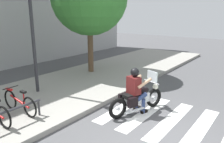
{
  "coord_description": "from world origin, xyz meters",
  "views": [
    {
      "loc": [
        -4.36,
        -2.12,
        2.98
      ],
      "look_at": [
        1.26,
        2.06,
        1.14
      ],
      "focal_mm": 35.86,
      "sensor_mm": 36.0,
      "label": 1
    }
  ],
  "objects_px": {
    "motorcycle": "(137,98)",
    "rider": "(136,87)",
    "bicycle_3": "(19,102)",
    "street_lamp": "(31,17)"
  },
  "relations": [
    {
      "from": "motorcycle",
      "to": "rider",
      "type": "relative_size",
      "value": 1.41
    },
    {
      "from": "rider",
      "to": "bicycle_3",
      "type": "xyz_separation_m",
      "value": [
        -2.29,
        2.51,
        -0.33
      ]
    },
    {
      "from": "rider",
      "to": "bicycle_3",
      "type": "bearing_deg",
      "value": 132.37
    },
    {
      "from": "motorcycle",
      "to": "bicycle_3",
      "type": "distance_m",
      "value": 3.47
    },
    {
      "from": "motorcycle",
      "to": "bicycle_3",
      "type": "xyz_separation_m",
      "value": [
        -2.36,
        2.54,
        0.03
      ]
    },
    {
      "from": "motorcycle",
      "to": "street_lamp",
      "type": "distance_m",
      "value": 4.52
    },
    {
      "from": "street_lamp",
      "to": "rider",
      "type": "bearing_deg",
      "value": -77.08
    },
    {
      "from": "motorcycle",
      "to": "bicycle_3",
      "type": "relative_size",
      "value": 1.29
    },
    {
      "from": "rider",
      "to": "motorcycle",
      "type": "bearing_deg",
      "value": -20.33
    },
    {
      "from": "bicycle_3",
      "to": "street_lamp",
      "type": "xyz_separation_m",
      "value": [
        1.44,
        1.19,
        2.36
      ]
    }
  ]
}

